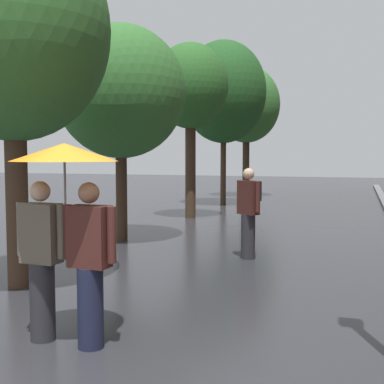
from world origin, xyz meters
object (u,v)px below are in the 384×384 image
at_px(street_tree_1, 120,92).
at_px(street_tree_4, 246,105).
at_px(street_tree_3, 224,92).
at_px(couple_under_umbrella, 65,213).
at_px(pedestrian_walking_midground, 249,211).
at_px(street_tree_0, 13,31).
at_px(street_tree_2, 190,88).

distance_m(street_tree_1, street_tree_4, 12.44).
bearing_deg(street_tree_3, couple_under_umbrella, -81.74).
distance_m(street_tree_1, pedestrian_walking_midground, 4.04).
height_order(street_tree_1, street_tree_4, street_tree_4).
bearing_deg(couple_under_umbrella, street_tree_0, 137.41).
height_order(street_tree_3, street_tree_4, street_tree_3).
bearing_deg(street_tree_4, street_tree_1, -90.72).
bearing_deg(street_tree_0, street_tree_1, 94.56).
height_order(couple_under_umbrella, pedestrian_walking_midground, couple_under_umbrella).
height_order(street_tree_2, couple_under_umbrella, street_tree_2).
relative_size(couple_under_umbrella, pedestrian_walking_midground, 1.22).
xyz_separation_m(street_tree_0, street_tree_1, (-0.32, 4.07, -0.38)).
bearing_deg(street_tree_1, pedestrian_walking_midground, -18.55).
height_order(street_tree_2, pedestrian_walking_midground, street_tree_2).
relative_size(street_tree_2, street_tree_4, 0.89).
distance_m(street_tree_0, couple_under_umbrella, 3.44).
bearing_deg(street_tree_0, street_tree_4, 90.58).
distance_m(street_tree_2, street_tree_4, 8.09).
xyz_separation_m(street_tree_2, couple_under_umbrella, (2.01, -10.11, -2.56)).
bearing_deg(street_tree_2, pedestrian_walking_midground, -61.55).
height_order(street_tree_1, street_tree_2, street_tree_2).
bearing_deg(pedestrian_walking_midground, street_tree_2, 118.45).
bearing_deg(street_tree_2, couple_under_umbrella, -78.77).
bearing_deg(street_tree_3, street_tree_4, 89.55).
height_order(street_tree_1, couple_under_umbrella, street_tree_1).
bearing_deg(couple_under_umbrella, street_tree_3, 98.26).
xyz_separation_m(street_tree_1, pedestrian_walking_midground, (3.09, -1.04, -2.39)).
bearing_deg(street_tree_1, street_tree_0, -85.44).
bearing_deg(street_tree_1, street_tree_4, 89.28).
distance_m(street_tree_0, street_tree_3, 12.55).
bearing_deg(street_tree_1, street_tree_2, 87.52).
distance_m(street_tree_2, couple_under_umbrella, 10.62).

